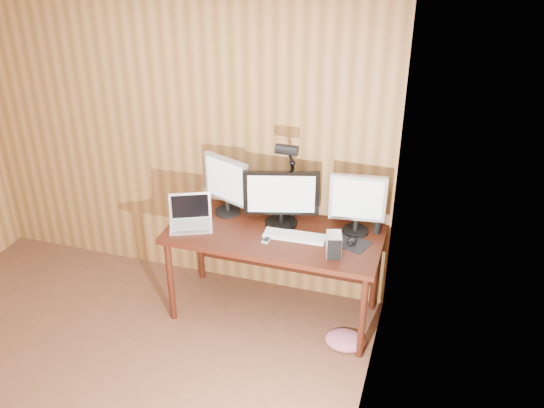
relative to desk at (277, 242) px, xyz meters
The scene contains 14 objects.
room_shell 2.04m from the desk, 118.65° to the right, with size 4.00×4.00×4.00m.
desk is the anchor object (origin of this frame).
monitor_center 0.36m from the desk, 77.33° to the left, with size 0.55×0.25×0.44m.
monitor_left 0.59m from the desk, 165.73° to the left, with size 0.40×0.20×0.47m.
monitor_right 0.69m from the desk, 11.66° to the left, with size 0.41×0.19×0.46m.
laptop 0.68m from the desk, 167.90° to the right, with size 0.39×0.35×0.23m.
keyboard 0.23m from the desk, 28.28° to the right, with size 0.46×0.15×0.02m.
mousepad 0.59m from the desk, ahead, with size 0.24×0.20×0.00m, color black.
mouse 0.60m from the desk, ahead, with size 0.07×0.11×0.04m, color black.
hard_drive 0.57m from the desk, 25.59° to the right, with size 0.14×0.17×0.16m.
phone 0.23m from the desk, 95.54° to the right, with size 0.05×0.10×0.01m.
speaker 0.77m from the desk, 11.67° to the left, with size 0.05×0.05×0.13m, color black.
desk_lamp 0.58m from the desk, 67.15° to the left, with size 0.16×0.23×0.70m.
fabric_pile 0.90m from the desk, 24.66° to the right, with size 0.30×0.25×0.10m, color #B95A70, non-canonical shape.
Camera 1 is at (2.04, -2.04, 3.10)m, focal length 40.00 mm.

